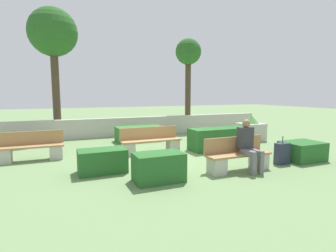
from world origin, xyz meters
The scene contains 15 objects.
ground_plane centered at (0.00, 0.00, 0.00)m, with size 60.00×60.00×0.00m, color #6B8956.
perimeter_wall centered at (0.00, 4.50, 0.43)m, with size 14.38×0.30×0.86m.
bench_front centered at (1.22, -2.09, 0.32)m, with size 1.78×0.49×0.85m.
bench_left_side centered at (-0.17, 0.68, 0.33)m, with size 2.02×0.48×0.85m.
bench_right_side centered at (-3.78, 1.11, 0.33)m, with size 1.82×0.48×0.85m.
person_seated_man centered at (1.43, -2.23, 0.73)m, with size 0.38×0.64×1.32m.
hedge_block_near_left centered at (3.66, -1.99, 0.28)m, with size 1.13×0.88×0.55m.
hedge_block_near_right centered at (-2.02, -0.91, 0.30)m, with size 1.17×0.68×0.59m.
hedge_block_mid_left centered at (0.10, 2.97, 0.31)m, with size 1.90×0.84×0.61m.
hedge_block_mid_right centered at (2.24, 0.26, 0.38)m, with size 2.16×0.80×0.77m.
hedge_block_far_left centered at (-0.96, -2.08, 0.33)m, with size 1.11×0.67×0.65m.
planter_corner_left centered at (4.47, 1.24, 0.47)m, with size 0.93×0.93×1.10m.
suitcase centered at (2.76, -2.08, 0.30)m, with size 0.41×0.21×0.80m.
tree_leftmost centered at (-3.02, 5.58, 4.55)m, with size 2.12×2.12×5.73m.
tree_center_left centered at (3.64, 5.44, 3.93)m, with size 1.39×1.39×4.90m.
Camera 1 is at (-3.00, -7.46, 1.98)m, focal length 28.00 mm.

